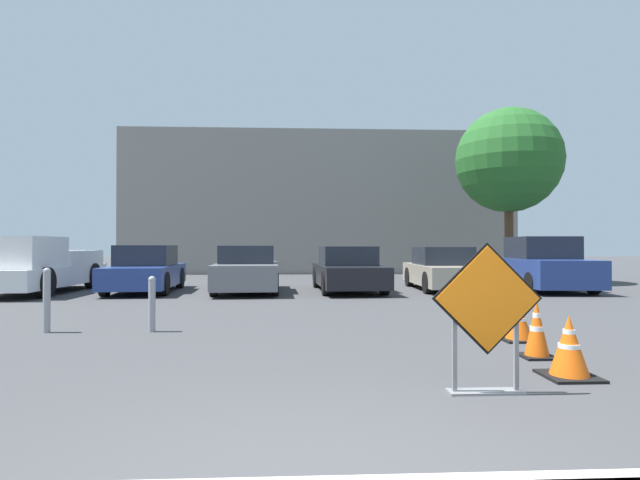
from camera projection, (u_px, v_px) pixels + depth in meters
ground_plane at (296, 300)px, 12.56m from camera, size 96.00×96.00×0.00m
road_closed_sign at (487, 312)px, 4.63m from camera, size 1.04×0.20×1.41m
traffic_cone_nearest at (569, 347)px, 5.20m from camera, size 0.53×0.53×0.65m
traffic_cone_second at (537, 329)px, 6.13m from camera, size 0.39×0.39×0.71m
traffic_cone_third at (519, 320)px, 7.23m from camera, size 0.51×0.51×0.60m
pickup_truck at (33, 268)px, 14.21m from camera, size 2.09×5.02×1.62m
parked_car_nearest at (146, 270)px, 14.86m from camera, size 1.96×4.13×1.39m
parked_car_second at (247, 270)px, 14.79m from camera, size 1.98×4.14×1.37m
parked_car_third at (348, 270)px, 15.13m from camera, size 2.01×4.40×1.35m
parked_car_fourth at (443, 270)px, 15.58m from camera, size 1.88×4.26×1.33m
parked_car_fifth at (543, 266)px, 15.39m from camera, size 2.17×4.26×1.65m
bollard_nearest at (152, 302)px, 7.97m from camera, size 0.12×0.12×0.89m
bollard_second at (47, 298)px, 7.89m from camera, size 0.12×0.12×1.03m
building_facade_backdrop at (319, 205)px, 26.46m from camera, size 19.34×5.00×7.02m
street_tree_behind_lot at (509, 161)px, 18.72m from camera, size 3.91×3.91×6.54m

